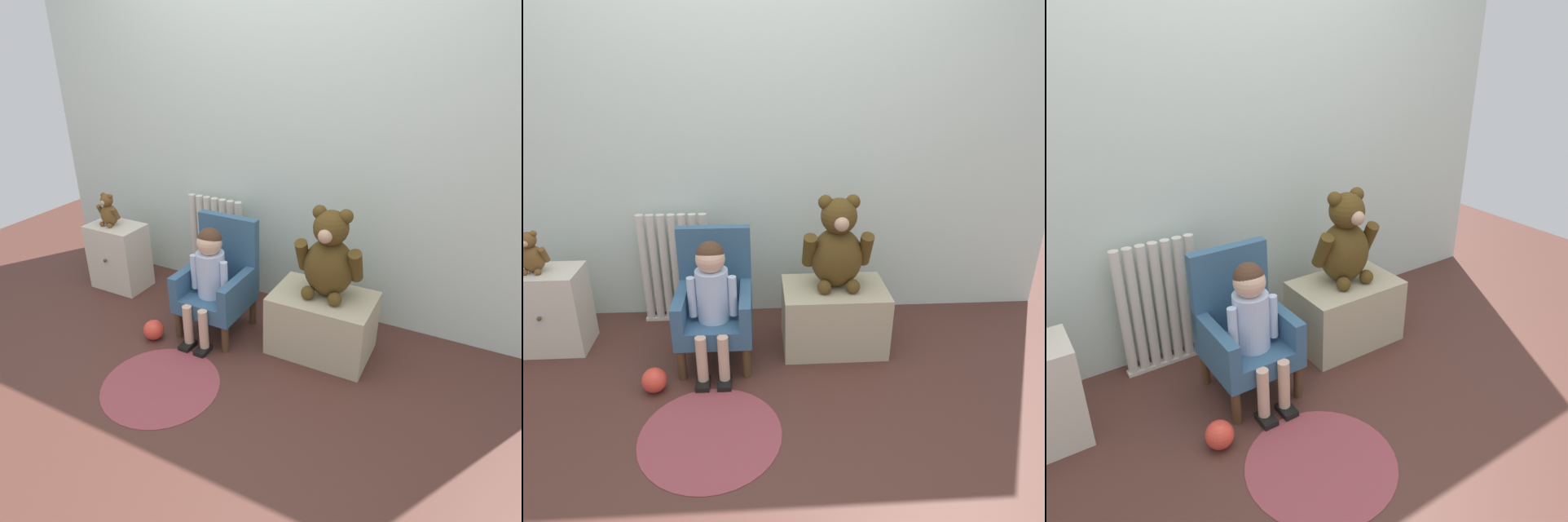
{
  "view_description": "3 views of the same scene",
  "coord_description": "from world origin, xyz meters",
  "views": [
    {
      "loc": [
        1.17,
        -1.58,
        1.72
      ],
      "look_at": [
        0.08,
        0.55,
        0.54
      ],
      "focal_mm": 32.0,
      "sensor_mm": 36.0,
      "label": 1
    },
    {
      "loc": [
        0.03,
        -1.69,
        1.54
      ],
      "look_at": [
        0.16,
        0.6,
        0.55
      ],
      "focal_mm": 32.0,
      "sensor_mm": 36.0,
      "label": 2
    },
    {
      "loc": [
        -1.13,
        -1.35,
        1.66
      ],
      "look_at": [
        0.18,
        0.6,
        0.58
      ],
      "focal_mm": 35.0,
      "sensor_mm": 36.0,
      "label": 3
    }
  ],
  "objects": [
    {
      "name": "radiator",
      "position": [
        -0.49,
        0.97,
        0.35
      ],
      "size": [
        0.43,
        0.05,
        0.71
      ],
      "color": "silver",
      "rests_on": "ground_plane"
    },
    {
      "name": "ground_plane",
      "position": [
        0.0,
        0.0,
        0.0
      ],
      "size": [
        6.0,
        6.0,
        0.0
      ],
      "primitive_type": "plane",
      "color": "#4B2922"
    },
    {
      "name": "small_teddy_bear",
      "position": [
        -1.19,
        0.68,
        0.59
      ],
      "size": [
        0.17,
        0.12,
        0.23
      ],
      "color": "brown",
      "rests_on": "small_dresser"
    },
    {
      "name": "small_dresser",
      "position": [
        -1.16,
        0.69,
        0.24
      ],
      "size": [
        0.39,
        0.29,
        0.49
      ],
      "color": "beige",
      "rests_on": "ground_plane"
    },
    {
      "name": "low_bench",
      "position": [
        0.45,
        0.62,
        0.19
      ],
      "size": [
        0.58,
        0.39,
        0.37
      ],
      "primitive_type": "cube",
      "color": "tan",
      "rests_on": "ground_plane"
    },
    {
      "name": "floor_rug",
      "position": [
        -0.21,
        -0.08,
        0.0
      ],
      "size": [
        0.64,
        0.64,
        0.01
      ],
      "primitive_type": "cylinder",
      "color": "#8F3D44",
      "rests_on": "ground_plane"
    },
    {
      "name": "child_armchair",
      "position": [
        -0.22,
        0.57,
        0.33
      ],
      "size": [
        0.4,
        0.41,
        0.72
      ],
      "color": "#345A7A",
      "rests_on": "ground_plane"
    },
    {
      "name": "back_wall",
      "position": [
        0.0,
        1.09,
        1.2
      ],
      "size": [
        3.8,
        0.05,
        2.4
      ],
      "primitive_type": "cube",
      "color": "silver",
      "rests_on": "ground_plane"
    },
    {
      "name": "toy_ball",
      "position": [
        -0.51,
        0.25,
        0.06
      ],
      "size": [
        0.13,
        0.13,
        0.13
      ],
      "primitive_type": "sphere",
      "color": "#E14031",
      "rests_on": "ground_plane"
    },
    {
      "name": "child_figure",
      "position": [
        -0.22,
        0.45,
        0.46
      ],
      "size": [
        0.25,
        0.35,
        0.71
      ],
      "color": "silver",
      "rests_on": "ground_plane"
    },
    {
      "name": "large_teddy_bear",
      "position": [
        0.46,
        0.65,
        0.6
      ],
      "size": [
        0.38,
        0.27,
        0.52
      ],
      "color": "#4C3715",
      "rests_on": "low_bench"
    }
  ]
}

